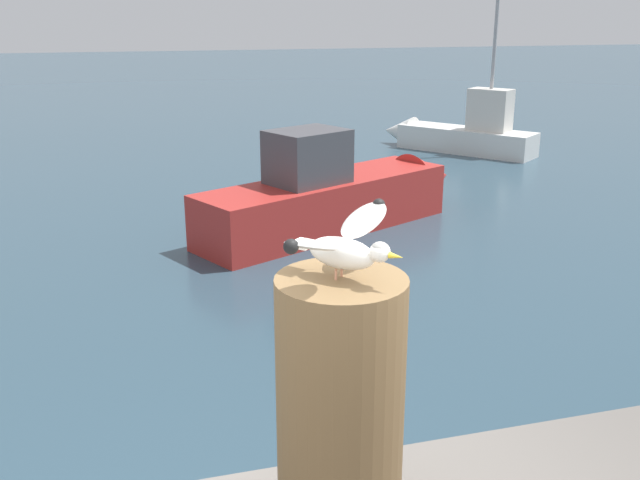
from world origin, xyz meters
The scene contains 4 objects.
mooring_post centered at (0.46, -0.31, 1.93)m, with size 0.43×0.43×0.87m, color brown.
seagull centered at (0.46, -0.31, 2.48)m, with size 0.48×0.45×0.20m.
boat_red centered at (3.03, 7.77, 0.50)m, with size 4.90×3.09×1.61m.
boat_white centered at (7.44, 12.95, 0.43)m, with size 3.00×3.55×3.68m.
Camera 1 is at (-0.17, -2.30, 3.17)m, focal length 39.98 mm.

